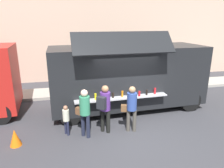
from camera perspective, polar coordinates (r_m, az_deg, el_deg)
ground_plane at (r=7.66m, az=5.88°, el=-12.68°), size 60.00×60.00×0.00m
curb_strip at (r=11.62m, az=-19.05°, el=-2.64°), size 28.00×1.60×0.15m
building_behind at (r=14.90m, az=-15.37°, el=21.07°), size 32.00×2.40×10.03m
food_truck_main at (r=9.00m, az=4.45°, el=2.39°), size 6.60×3.09×3.44m
traffic_cone_orange at (r=7.34m, az=-25.27°, el=-13.29°), size 0.36×0.36×0.55m
trash_bin at (r=13.10m, az=19.39°, el=1.19°), size 0.60×0.60×0.90m
customer_front_ordering at (r=7.20m, az=5.38°, el=-5.87°), size 0.54×0.37×1.67m
customer_mid_with_backpack at (r=7.05m, az=-2.05°, el=-5.72°), size 0.52×0.55×1.73m
customer_rear_waiting at (r=6.88m, az=-7.62°, el=-6.96°), size 0.48×0.49×1.69m
child_near_queue at (r=7.25m, az=-12.59°, el=-9.04°), size 0.22×0.22×1.08m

